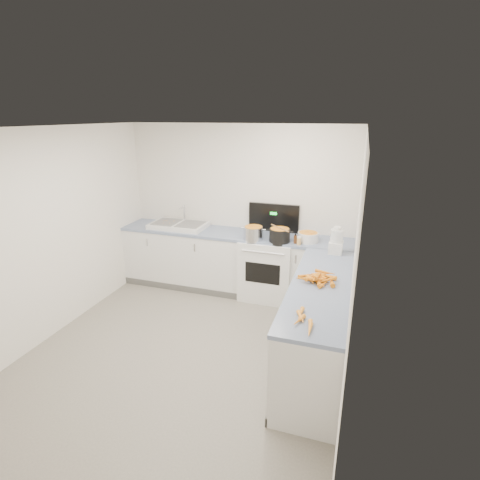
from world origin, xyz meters
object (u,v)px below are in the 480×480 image
(steel_pot, at_px, (253,234))
(food_processor, at_px, (336,242))
(sink, at_px, (179,225))
(extract_bottle, at_px, (295,239))
(mixing_bowl, at_px, (308,237))
(black_pot, at_px, (280,236))
(spice_jar, at_px, (299,241))
(stove, at_px, (268,266))

(steel_pot, xyz_separation_m, food_processor, (1.15, -0.21, 0.07))
(sink, relative_size, extract_bottle, 7.63)
(mixing_bowl, xyz_separation_m, extract_bottle, (-0.15, -0.13, -0.01))
(black_pot, bearing_deg, spice_jar, -10.81)
(mixing_bowl, relative_size, food_processor, 0.83)
(food_processor, bearing_deg, sink, 170.58)
(stove, relative_size, steel_pot, 4.89)
(stove, height_order, steel_pot, stove)
(sink, distance_m, spice_jar, 1.94)
(steel_pot, xyz_separation_m, extract_bottle, (0.60, -0.00, -0.03))
(mixing_bowl, distance_m, food_processor, 0.53)
(extract_bottle, height_order, food_processor, food_processor)
(sink, height_order, spice_jar, sink)
(stove, distance_m, extract_bottle, 0.69)
(spice_jar, bearing_deg, black_pot, 169.19)
(stove, bearing_deg, mixing_bowl, -4.96)
(black_pot, relative_size, spice_jar, 2.95)
(spice_jar, bearing_deg, extract_bottle, 142.91)
(stove, distance_m, sink, 1.54)
(black_pot, xyz_separation_m, mixing_bowl, (0.38, 0.12, -0.02))
(steel_pot, relative_size, black_pot, 0.97)
(mixing_bowl, height_order, extract_bottle, mixing_bowl)
(black_pot, distance_m, mixing_bowl, 0.40)
(steel_pot, bearing_deg, extract_bottle, -0.11)
(food_processor, bearing_deg, spice_jar, 161.90)
(black_pot, xyz_separation_m, spice_jar, (0.28, -0.05, -0.03))
(steel_pot, distance_m, mixing_bowl, 0.76)
(black_pot, distance_m, food_processor, 0.81)
(stove, height_order, mixing_bowl, stove)
(steel_pot, xyz_separation_m, spice_jar, (0.65, -0.04, -0.03))
(black_pot, relative_size, extract_bottle, 2.55)
(extract_bottle, bearing_deg, steel_pot, 179.89)
(steel_pot, relative_size, extract_bottle, 2.47)
(mixing_bowl, bearing_deg, extract_bottle, -139.80)
(mixing_bowl, height_order, spice_jar, mixing_bowl)
(mixing_bowl, bearing_deg, stove, 175.04)
(steel_pot, xyz_separation_m, black_pot, (0.37, 0.01, 0.00))
(spice_jar, bearing_deg, mixing_bowl, 60.59)
(stove, relative_size, black_pot, 4.72)
(black_pot, xyz_separation_m, extract_bottle, (0.22, -0.01, -0.03))
(steel_pot, bearing_deg, food_processor, -10.18)
(mixing_bowl, relative_size, extract_bottle, 2.53)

